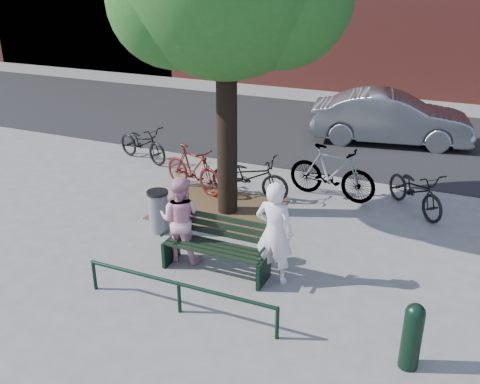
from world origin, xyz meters
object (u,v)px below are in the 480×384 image
at_px(park_bench, 218,244).
at_px(person_right, 180,219).
at_px(bollard, 412,334).
at_px(litter_bin, 159,211).
at_px(bicycle_c, 250,176).
at_px(parked_car, 391,118).
at_px(person_left, 274,233).

xyz_separation_m(park_bench, person_right, (-0.72, 0.07, 0.28)).
height_order(bollard, litter_bin, bollard).
bearing_deg(park_bench, bicycle_c, 102.81).
xyz_separation_m(bollard, parked_car, (-1.74, 9.25, 0.22)).
height_order(park_bench, bollard, park_bench).
bearing_deg(bollard, person_right, 162.96).
bearing_deg(parked_car, person_left, 166.49).
xyz_separation_m(person_left, bicycle_c, (-1.63, 2.94, -0.38)).
relative_size(person_left, litter_bin, 2.07).
relative_size(bicycle_c, parked_car, 0.41).
height_order(park_bench, person_right, person_right).
bearing_deg(person_left, bollard, 153.23).
height_order(person_left, bicycle_c, person_left).
height_order(person_right, bollard, person_right).
xyz_separation_m(park_bench, litter_bin, (-1.62, 0.82, -0.06)).
bearing_deg(bicycle_c, bollard, -136.06).
bearing_deg(person_right, litter_bin, -47.83).
bearing_deg(person_left, parked_car, -92.31).
distance_m(park_bench, person_right, 0.77).
bearing_deg(park_bench, person_left, 4.28).
distance_m(person_left, bicycle_c, 3.38).
distance_m(bollard, bicycle_c, 5.68).
height_order(person_left, person_right, person_left).
distance_m(park_bench, parked_car, 8.26).
relative_size(bollard, parked_car, 0.21).
bearing_deg(bicycle_c, person_right, -179.88).
distance_m(person_right, bollard, 4.10).
bearing_deg(person_right, park_bench, 165.98).
distance_m(litter_bin, bicycle_c, 2.39).
bearing_deg(bollard, person_left, 151.92).
bearing_deg(bollard, litter_bin, 158.03).
bearing_deg(bicycle_c, litter_bin, 157.62).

